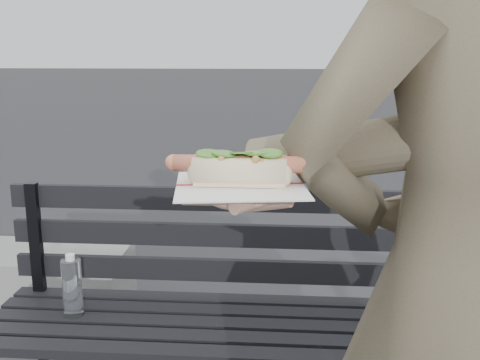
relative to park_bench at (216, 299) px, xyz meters
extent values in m
cylinder|color=black|center=(-0.66, 0.10, -0.30)|extent=(0.04, 0.04, 0.45)
cube|color=black|center=(0.01, -0.25, -0.06)|extent=(1.50, 0.07, 0.03)
cube|color=black|center=(0.01, -0.16, -0.06)|extent=(1.50, 0.07, 0.03)
cube|color=black|center=(0.01, -0.07, -0.06)|extent=(1.50, 0.07, 0.03)
cube|color=black|center=(0.01, 0.02, -0.06)|extent=(1.50, 0.07, 0.03)
cube|color=black|center=(0.01, 0.11, -0.06)|extent=(1.50, 0.07, 0.03)
cube|color=black|center=(-0.66, 0.12, 0.15)|extent=(0.04, 0.03, 0.42)
cube|color=black|center=(0.68, 0.12, 0.15)|extent=(0.04, 0.03, 0.42)
cube|color=black|center=(0.01, 0.14, 0.05)|extent=(1.50, 0.02, 0.08)
cube|color=black|center=(0.01, 0.14, 0.18)|extent=(1.50, 0.02, 0.08)
cube|color=black|center=(0.01, 0.14, 0.31)|extent=(1.50, 0.02, 0.08)
cylinder|color=white|center=(-0.46, -0.06, 0.05)|extent=(0.06, 0.06, 0.19)
cylinder|color=white|center=(-0.46, -0.06, 0.16)|extent=(0.03, 0.03, 0.02)
cube|color=slate|center=(-1.12, 0.72, -0.32)|extent=(1.20, 0.40, 0.40)
imported|color=brown|center=(0.53, -0.81, 0.38)|extent=(0.75, 0.59, 1.81)
cylinder|color=brown|center=(0.40, -0.81, 0.66)|extent=(0.51, 0.23, 0.19)
cylinder|color=#D8A384|center=(0.19, -0.89, 0.60)|extent=(0.09, 0.08, 0.07)
ellipsoid|color=#D8A384|center=(0.15, -0.90, 0.59)|extent=(0.10, 0.11, 0.03)
cylinder|color=#D8A384|center=(0.09, -0.93, 0.60)|extent=(0.05, 0.02, 0.02)
cylinder|color=#D8A384|center=(0.09, -0.91, 0.60)|extent=(0.05, 0.02, 0.02)
cylinder|color=#D8A384|center=(0.09, -0.89, 0.60)|extent=(0.05, 0.02, 0.02)
cylinder|color=#D8A384|center=(0.09, -0.87, 0.60)|extent=(0.05, 0.02, 0.02)
cylinder|color=#D8A384|center=(0.16, -0.96, 0.60)|extent=(0.04, 0.05, 0.02)
cube|color=white|center=(0.15, -0.90, 0.61)|extent=(0.21, 0.21, 0.00)
cube|color=#B21E1E|center=(0.15, -0.90, 0.61)|extent=(0.19, 0.03, 0.00)
cylinder|color=#CF6E4F|center=(0.15, -0.90, 0.64)|extent=(0.20, 0.02, 0.02)
sphere|color=#CF6E4F|center=(0.05, -0.90, 0.64)|extent=(0.02, 0.02, 0.02)
sphere|color=#CF6E4F|center=(0.25, -0.90, 0.64)|extent=(0.03, 0.02, 0.02)
sphere|color=#9E6B2D|center=(0.10, -0.89, 0.65)|extent=(0.01, 0.01, 0.01)
sphere|color=#9E6B2D|center=(0.17, -0.91, 0.65)|extent=(0.01, 0.01, 0.01)
sphere|color=#9E6B2D|center=(0.20, -0.90, 0.65)|extent=(0.01, 0.01, 0.01)
sphere|color=#9E6B2D|center=(0.11, -0.90, 0.65)|extent=(0.01, 0.01, 0.01)
sphere|color=#9E6B2D|center=(0.18, -0.91, 0.65)|extent=(0.01, 0.01, 0.01)
sphere|color=#9E6B2D|center=(0.09, -0.90, 0.65)|extent=(0.01, 0.01, 0.01)
sphere|color=#9E6B2D|center=(0.21, -0.91, 0.65)|extent=(0.01, 0.01, 0.01)
sphere|color=#9E6B2D|center=(0.18, -0.92, 0.65)|extent=(0.01, 0.01, 0.01)
sphere|color=#9E6B2D|center=(0.16, -0.89, 0.65)|extent=(0.01, 0.01, 0.01)
sphere|color=#9E6B2D|center=(0.14, -0.91, 0.65)|extent=(0.01, 0.01, 0.01)
sphere|color=#9E6B2D|center=(0.15, -0.91, 0.65)|extent=(0.01, 0.01, 0.01)
sphere|color=#9E6B2D|center=(0.09, -0.88, 0.65)|extent=(0.01, 0.01, 0.01)
sphere|color=#9E6B2D|center=(0.19, -0.89, 0.65)|extent=(0.01, 0.01, 0.01)
sphere|color=#9E6B2D|center=(0.17, -0.92, 0.65)|extent=(0.01, 0.01, 0.01)
sphere|color=#9E6B2D|center=(0.12, -0.92, 0.65)|extent=(0.01, 0.01, 0.01)
sphere|color=#9E6B2D|center=(0.10, -0.91, 0.65)|extent=(0.01, 0.01, 0.01)
sphere|color=#9E6B2D|center=(0.10, -0.91, 0.65)|extent=(0.01, 0.01, 0.01)
sphere|color=#9E6B2D|center=(0.10, -0.88, 0.65)|extent=(0.01, 0.01, 0.01)
sphere|color=#9E6B2D|center=(0.15, -0.89, 0.65)|extent=(0.01, 0.01, 0.01)
sphere|color=#9E6B2D|center=(0.21, -0.90, 0.65)|extent=(0.01, 0.01, 0.01)
sphere|color=#9E6B2D|center=(0.16, -0.91, 0.65)|extent=(0.01, 0.01, 0.01)
sphere|color=#9E6B2D|center=(0.12, -0.92, 0.65)|extent=(0.01, 0.01, 0.01)
cylinder|color=#458524|center=(0.10, -0.90, 0.66)|extent=(0.04, 0.04, 0.01)
cylinder|color=#458524|center=(0.13, -0.90, 0.66)|extent=(0.04, 0.04, 0.01)
cylinder|color=#458524|center=(0.15, -0.90, 0.66)|extent=(0.04, 0.04, 0.01)
cylinder|color=#458524|center=(0.17, -0.90, 0.66)|extent=(0.04, 0.04, 0.01)
cylinder|color=#458524|center=(0.20, -0.90, 0.66)|extent=(0.04, 0.04, 0.01)
cube|color=brown|center=(-1.19, 1.14, -0.52)|extent=(0.03, 0.05, 0.00)
cube|color=brown|center=(0.68, 1.08, -0.52)|extent=(0.10, 0.09, 0.00)
camera|label=1|loc=(0.21, -1.71, 0.81)|focal=42.00mm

